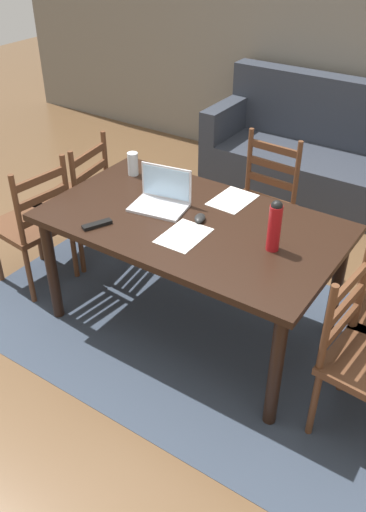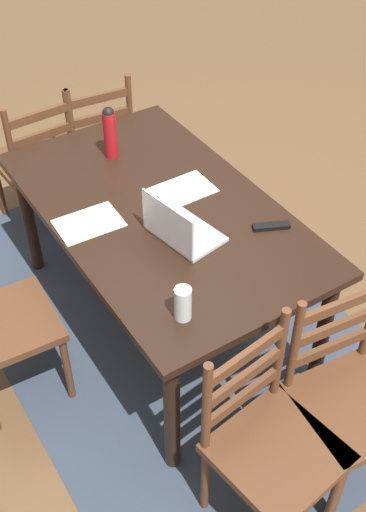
# 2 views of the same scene
# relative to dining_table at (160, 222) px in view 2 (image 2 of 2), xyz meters

# --- Properties ---
(ground_plane) EXTENTS (14.00, 14.00, 0.00)m
(ground_plane) POSITION_rel_dining_table_xyz_m (0.00, 0.00, -0.69)
(ground_plane) COLOR brown
(area_rug) EXTENTS (2.77, 1.76, 0.01)m
(area_rug) POSITION_rel_dining_table_xyz_m (0.00, 0.00, -0.68)
(area_rug) COLOR #333D4C
(area_rug) RESTS_ON ground
(dining_table) EXTENTS (1.70, 0.99, 0.77)m
(dining_table) POSITION_rel_dining_table_xyz_m (0.00, 0.00, 0.00)
(dining_table) COLOR black
(dining_table) RESTS_ON ground
(chair_left_near) EXTENTS (0.49, 0.49, 0.95)m
(chair_left_near) POSITION_rel_dining_table_xyz_m (-1.14, -0.20, -0.22)
(chair_left_near) COLOR #56331E
(chair_left_near) RESTS_ON ground
(chair_right_near) EXTENTS (0.48, 0.48, 0.95)m
(chair_right_near) POSITION_rel_dining_table_xyz_m (1.14, -0.19, -0.22)
(chair_right_near) COLOR #56331E
(chair_right_near) RESTS_ON ground
(chair_right_far) EXTENTS (0.46, 0.46, 0.95)m
(chair_right_far) POSITION_rel_dining_table_xyz_m (1.14, 0.20, -0.22)
(chair_right_far) COLOR #56331E
(chair_right_far) RESTS_ON ground
(chair_left_far) EXTENTS (0.50, 0.50, 0.95)m
(chair_left_far) POSITION_rel_dining_table_xyz_m (-1.14, 0.20, -0.22)
(chair_left_far) COLOR #56331E
(chair_left_far) RESTS_ON ground
(laptop) EXTENTS (0.35, 0.27, 0.23)m
(laptop) POSITION_rel_dining_table_xyz_m (-0.24, 0.05, 0.15)
(laptop) COLOR silver
(laptop) RESTS_ON dining_table
(water_bottle) EXTENTS (0.07, 0.07, 0.29)m
(water_bottle) POSITION_rel_dining_table_xyz_m (0.51, -0.02, 0.24)
(water_bottle) COLOR #A81419
(water_bottle) RESTS_ON dining_table
(drinking_glass) EXTENTS (0.07, 0.07, 0.15)m
(drinking_glass) POSITION_rel_dining_table_xyz_m (-0.65, 0.28, 0.16)
(drinking_glass) COLOR silver
(drinking_glass) RESTS_ON dining_table
(computer_mouse) EXTENTS (0.09, 0.12, 0.03)m
(computer_mouse) POSITION_rel_dining_table_xyz_m (0.04, 0.02, 0.10)
(computer_mouse) COLOR black
(computer_mouse) RESTS_ON dining_table
(tv_remote) EXTENTS (0.11, 0.17, 0.02)m
(tv_remote) POSITION_rel_dining_table_xyz_m (-0.40, -0.35, 0.10)
(tv_remote) COLOR black
(tv_remote) RESTS_ON dining_table
(paper_stack_left) EXTENTS (0.22, 0.30, 0.00)m
(paper_stack_left) POSITION_rel_dining_table_xyz_m (0.08, 0.34, 0.09)
(paper_stack_left) COLOR white
(paper_stack_left) RESTS_ON dining_table
(paper_stack_right) EXTENTS (0.21, 0.30, 0.00)m
(paper_stack_right) POSITION_rel_dining_table_xyz_m (0.06, -0.17, 0.09)
(paper_stack_right) COLOR white
(paper_stack_right) RESTS_ON dining_table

